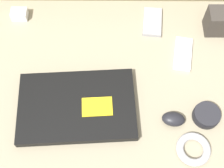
% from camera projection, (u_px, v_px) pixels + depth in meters
% --- Properties ---
extents(ground_plane, '(8.00, 8.00, 0.00)m').
position_uv_depth(ground_plane, '(112.00, 105.00, 1.11)').
color(ground_plane, '#4C4742').
extents(couch_seat, '(1.11, 0.71, 0.14)m').
position_uv_depth(couch_seat, '(112.00, 96.00, 1.05)').
color(couch_seat, gray).
rests_on(couch_seat, ground_plane).
extents(laptop, '(0.36, 0.25, 0.03)m').
position_uv_depth(laptop, '(76.00, 106.00, 0.94)').
color(laptop, black).
rests_on(laptop, couch_seat).
extents(computer_mouse, '(0.07, 0.05, 0.03)m').
position_uv_depth(computer_mouse, '(172.00, 119.00, 0.92)').
color(computer_mouse, black).
rests_on(computer_mouse, couch_seat).
extents(speaker_puck, '(0.08, 0.08, 0.03)m').
position_uv_depth(speaker_puck, '(206.00, 115.00, 0.92)').
color(speaker_puck, black).
rests_on(speaker_puck, couch_seat).
extents(phone_black, '(0.07, 0.12, 0.01)m').
position_uv_depth(phone_black, '(152.00, 22.00, 1.09)').
color(phone_black, '#99999E').
rests_on(phone_black, couch_seat).
extents(phone_small, '(0.08, 0.13, 0.01)m').
position_uv_depth(phone_small, '(182.00, 54.00, 1.03)').
color(phone_small, silver).
rests_on(phone_small, couch_seat).
extents(camera_pouch, '(0.11, 0.07, 0.09)m').
position_uv_depth(camera_pouch, '(223.00, 21.00, 1.04)').
color(camera_pouch, '#38332D').
rests_on(camera_pouch, couch_seat).
extents(charger_brick, '(0.05, 0.04, 0.03)m').
position_uv_depth(charger_brick, '(19.00, 14.00, 1.09)').
color(charger_brick, silver).
rests_on(charger_brick, couch_seat).
extents(cable_coil, '(0.10, 0.10, 0.02)m').
position_uv_depth(cable_coil, '(192.00, 149.00, 0.88)').
color(cable_coil, '#B2B2B7').
rests_on(cable_coil, couch_seat).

